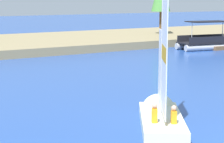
% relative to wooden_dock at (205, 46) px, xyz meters
% --- Properties ---
extents(shore_bank, '(80.00, 14.77, 0.74)m').
position_rel_wooden_dock_xyz_m(shore_bank, '(-17.10, 9.29, 0.18)').
color(shore_bank, '#897A56').
rests_on(shore_bank, ground).
extents(wooden_dock, '(1.73, 4.82, 0.38)m').
position_rel_wooden_dock_xyz_m(wooden_dock, '(0.00, 0.00, 0.00)').
color(wooden_dock, brown).
rests_on(wooden_dock, ground).
extents(sailboat, '(3.85, 4.93, 6.46)m').
position_rel_wooden_dock_xyz_m(sailboat, '(-18.88, -17.88, 0.24)').
color(sailboat, silver).
rests_on(sailboat, ground).
extents(pontoon_boat, '(5.96, 3.14, 2.65)m').
position_rel_wooden_dock_xyz_m(pontoon_boat, '(-0.69, -1.03, 0.47)').
color(pontoon_boat, '#B2B2B7').
rests_on(pontoon_boat, ground).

